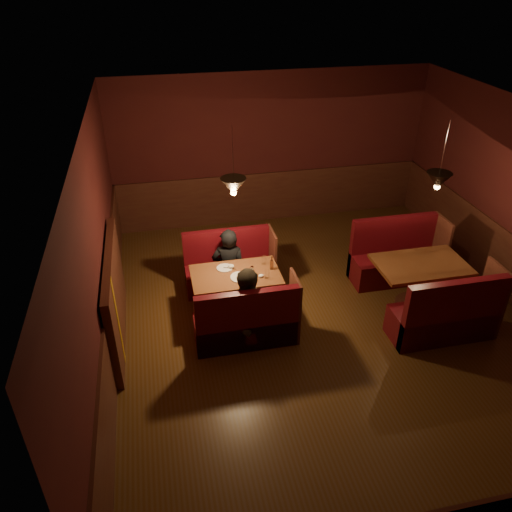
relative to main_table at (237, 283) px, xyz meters
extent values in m
cube|color=#543211|center=(1.22, -0.56, -0.53)|extent=(6.00, 7.00, 0.01)
cube|color=#342014|center=(1.22, -0.56, 2.38)|extent=(6.00, 7.00, 0.01)
cube|color=#451613|center=(1.22, 2.95, 0.92)|extent=(6.00, 0.01, 2.90)
cube|color=#451613|center=(1.22, -4.06, 0.92)|extent=(6.00, 0.01, 2.90)
cube|color=#451613|center=(-1.79, -0.56, 0.92)|extent=(0.01, 7.00, 2.90)
cube|color=#441B16|center=(1.22, 2.92, -0.03)|extent=(6.00, 0.04, 1.00)
cube|color=#441B16|center=(-1.76, -0.56, -0.03)|extent=(0.04, 7.00, 1.00)
cube|color=#441B16|center=(-1.70, -0.16, 0.12)|extent=(0.10, 2.20, 1.30)
cube|color=#BB8815|center=(-1.65, -0.71, 0.12)|extent=(0.01, 0.12, 1.30)
cylinder|color=#333333|center=(-0.01, 0.00, 1.92)|extent=(0.01, 0.01, 0.80)
cone|color=black|center=(-0.01, 0.00, 1.52)|extent=(0.34, 0.34, 0.22)
sphere|color=#FFBF72|center=(-0.01, 0.00, 1.43)|extent=(0.08, 0.08, 0.08)
cylinder|color=#333333|center=(2.69, -0.39, 1.92)|extent=(0.01, 0.01, 0.80)
cone|color=black|center=(2.69, -0.39, 1.52)|extent=(0.34, 0.34, 0.22)
sphere|color=#FFBF72|center=(2.69, -0.39, 1.43)|extent=(0.08, 0.08, 0.08)
cube|color=#5C250E|center=(-0.01, 0.00, 0.13)|extent=(1.28, 0.78, 0.05)
cylinder|color=#441B16|center=(-0.01, 0.00, -0.21)|extent=(0.13, 0.13, 0.64)
cylinder|color=#441B16|center=(-0.01, 0.00, -0.51)|extent=(0.51, 0.51, 0.04)
cylinder|color=silver|center=(0.02, -0.11, 0.17)|extent=(0.26, 0.26, 0.02)
cube|color=black|center=(0.07, -0.11, 0.19)|extent=(0.08, 0.07, 0.03)
ellipsoid|color=silver|center=(0.00, -0.15, 0.20)|extent=(0.06, 0.06, 0.05)
cube|color=tan|center=(0.08, -0.18, 0.19)|extent=(0.07, 0.05, 0.03)
cylinder|color=silver|center=(0.02, -0.14, 0.18)|extent=(0.07, 0.10, 0.01)
cylinder|color=silver|center=(-0.14, 0.18, 0.16)|extent=(0.24, 0.24, 0.01)
ellipsoid|color=beige|center=(-0.05, 0.16, 0.20)|extent=(0.09, 0.09, 0.05)
cube|color=silver|center=(-0.08, 0.15, 0.17)|extent=(0.18, 0.07, 0.00)
cylinder|color=white|center=(0.23, 0.03, 0.20)|extent=(0.05, 0.05, 0.08)
cylinder|color=white|center=(0.45, 0.18, 0.23)|extent=(0.07, 0.07, 0.14)
cylinder|color=white|center=(0.41, -0.20, 0.23)|extent=(0.07, 0.07, 0.14)
cylinder|color=#47230F|center=(0.52, 0.02, 0.23)|extent=(0.05, 0.05, 0.15)
cylinder|color=#47230F|center=(0.52, 0.02, 0.34)|extent=(0.02, 0.02, 0.06)
ellipsoid|color=white|center=(0.33, -0.15, 0.18)|extent=(0.10, 0.10, 0.04)
cube|color=#490B14|center=(-0.01, 0.66, -0.32)|extent=(1.37, 0.50, 0.41)
cube|color=#490B14|center=(-0.01, 0.86, -0.05)|extent=(1.37, 0.11, 0.96)
cube|color=#441B16|center=(0.69, 0.66, -0.05)|extent=(0.04, 0.50, 0.96)
cube|color=#490B14|center=(-0.01, -0.66, -0.32)|extent=(1.37, 0.50, 0.41)
cube|color=#490B14|center=(-0.01, -0.86, -0.05)|extent=(1.37, 0.11, 0.96)
cube|color=#441B16|center=(0.69, -0.66, -0.05)|extent=(0.04, 0.50, 0.96)
cube|color=#5C250E|center=(2.69, -0.39, 0.20)|extent=(1.33, 0.85, 0.05)
cylinder|color=#441B16|center=(2.69, -0.39, -0.18)|extent=(0.14, 0.14, 0.70)
cylinder|color=#441B16|center=(2.69, -0.39, -0.51)|extent=(0.56, 0.56, 0.04)
cube|color=#490B14|center=(2.69, 0.33, -0.30)|extent=(1.43, 0.55, 0.45)
cube|color=#490B14|center=(2.69, 0.55, 0.00)|extent=(1.43, 0.12, 1.05)
cube|color=#441B16|center=(3.42, 0.33, 0.00)|extent=(0.04, 0.55, 1.05)
cube|color=#490B14|center=(2.69, -1.11, -0.30)|extent=(1.43, 0.55, 0.45)
cube|color=#490B14|center=(2.69, -1.33, 0.00)|extent=(1.43, 0.12, 1.05)
cube|color=#441B16|center=(3.42, -1.11, 0.00)|extent=(0.04, 0.55, 1.05)
imported|color=black|center=(-0.02, 0.57, 0.20)|extent=(0.60, 0.47, 1.46)
imported|color=black|center=(0.07, -0.68, 0.22)|extent=(0.75, 0.60, 1.50)
camera|label=1|loc=(-0.99, -5.93, 4.10)|focal=35.00mm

